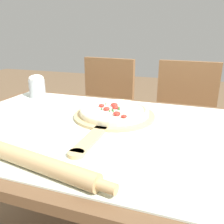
% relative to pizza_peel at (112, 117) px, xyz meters
% --- Properties ---
extents(dining_table, '(1.21, 0.83, 0.73)m').
position_rel_pizza_peel_xyz_m(dining_table, '(-0.05, -0.10, -0.13)').
color(dining_table, brown).
rests_on(dining_table, ground_plane).
extents(towel_cloth, '(1.13, 0.75, 0.00)m').
position_rel_pizza_peel_xyz_m(towel_cloth, '(-0.05, -0.10, -0.01)').
color(towel_cloth, silver).
rests_on(towel_cloth, dining_table).
extents(pizza_peel, '(0.33, 0.54, 0.01)m').
position_rel_pizza_peel_xyz_m(pizza_peel, '(0.00, 0.00, 0.00)').
color(pizza_peel, tan).
rests_on(pizza_peel, towel_cloth).
extents(pizza, '(0.29, 0.29, 0.03)m').
position_rel_pizza_peel_xyz_m(pizza, '(-0.00, 0.02, 0.02)').
color(pizza, beige).
rests_on(pizza, pizza_peel).
extents(rolling_pin, '(0.47, 0.11, 0.05)m').
position_rel_pizza_peel_xyz_m(rolling_pin, '(-0.07, -0.42, 0.02)').
color(rolling_pin, tan).
rests_on(rolling_pin, towel_cloth).
extents(chair_left, '(0.44, 0.44, 0.90)m').
position_rel_pizza_peel_xyz_m(chair_left, '(-0.28, 0.64, -0.22)').
color(chair_left, brown).
rests_on(chair_left, ground_plane).
extents(chair_right, '(0.42, 0.42, 0.90)m').
position_rel_pizza_peel_xyz_m(chair_right, '(0.26, 0.64, -0.22)').
color(chair_right, brown).
rests_on(chair_right, ground_plane).
extents(flour_cup, '(0.08, 0.08, 0.12)m').
position_rel_pizza_peel_xyz_m(flour_cup, '(-0.49, 0.19, 0.06)').
color(flour_cup, '#B2B7BC').
rests_on(flour_cup, towel_cloth).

